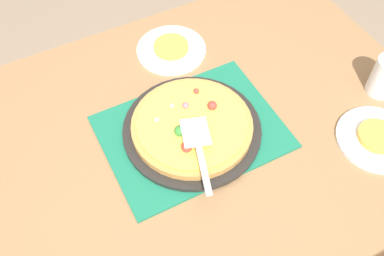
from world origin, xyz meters
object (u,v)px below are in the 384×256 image
at_px(served_slice_right, 171,47).
at_px(pizza_pan, 192,130).
at_px(pizza, 192,125).
at_px(plate_near_left, 377,139).
at_px(pizza_server, 199,147).
at_px(served_slice_left, 378,136).
at_px(plate_far_right, 171,50).

bearing_deg(served_slice_right, pizza_pan, -105.75).
distance_m(pizza, served_slice_right, 0.33).
xyz_separation_m(plate_near_left, pizza_server, (-0.46, 0.16, 0.07)).
xyz_separation_m(pizza_pan, served_slice_left, (0.43, -0.25, 0.01)).
relative_size(pizza_pan, served_slice_right, 3.45).
distance_m(pizza, served_slice_left, 0.50).
bearing_deg(plate_near_left, served_slice_right, 121.31).
distance_m(served_slice_left, served_slice_right, 0.67).
relative_size(pizza, pizza_server, 1.42).
height_order(served_slice_left, served_slice_right, same).
relative_size(pizza, plate_near_left, 1.50).
xyz_separation_m(plate_far_right, served_slice_right, (0.00, 0.00, 0.01)).
bearing_deg(plate_far_right, pizza, -105.82).
bearing_deg(pizza_pan, pizza_server, -107.49).
bearing_deg(pizza_server, served_slice_right, 73.85).
relative_size(plate_far_right, served_slice_left, 2.00).
bearing_deg(pizza, pizza_server, -107.25).
height_order(pizza, pizza_server, pizza_server).
xyz_separation_m(served_slice_right, pizza_server, (-0.12, -0.41, 0.05)).
xyz_separation_m(pizza, served_slice_left, (0.43, -0.25, -0.02)).
height_order(plate_far_right, served_slice_right, served_slice_right).
relative_size(pizza, served_slice_left, 3.00).
xyz_separation_m(pizza_pan, pizza, (-0.00, -0.00, 0.02)).
bearing_deg(plate_far_right, plate_near_left, -58.69).
distance_m(plate_far_right, served_slice_right, 0.01).
height_order(pizza_pan, plate_near_left, pizza_pan).
distance_m(pizza_pan, pizza, 0.02).
xyz_separation_m(pizza, plate_near_left, (0.43, -0.25, -0.03)).
distance_m(pizza_pan, served_slice_left, 0.50).
xyz_separation_m(pizza_pan, served_slice_right, (0.09, 0.31, 0.01)).
bearing_deg(served_slice_left, pizza, 149.68).
bearing_deg(pizza_pan, pizza, -168.53).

